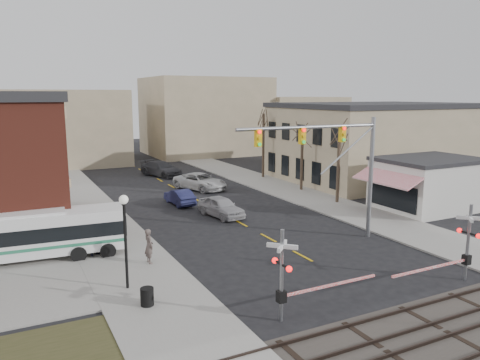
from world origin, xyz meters
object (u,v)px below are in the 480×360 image
rr_crossing_west (290,275)px  car_d (161,169)px  pedestrian_near (149,246)px  car_a (221,207)px  trash_bin (147,297)px  transit_bus (26,235)px  street_lamp (125,223)px  car_c (200,181)px  pedestrian_far (97,241)px  traffic_signal_mast (338,154)px  rr_crossing_east (462,245)px  car_b (180,197)px

rr_crossing_west → car_d: size_ratio=0.95×
pedestrian_near → car_a: bearing=-51.0°
trash_bin → car_d: 34.78m
transit_bus → rr_crossing_west: bearing=-52.7°
rr_crossing_west → car_d: bearing=80.8°
transit_bus → pedestrian_near: size_ratio=5.60×
street_lamp → trash_bin: size_ratio=5.69×
street_lamp → car_c: bearing=59.6°
pedestrian_far → trash_bin: bearing=-109.6°
street_lamp → traffic_signal_mast: bearing=5.9°
transit_bus → pedestrian_near: bearing=-30.7°
rr_crossing_west → trash_bin: 6.51m
car_c → car_d: 9.48m
rr_crossing_west → rr_crossing_east: 9.97m
traffic_signal_mast → trash_bin: 14.90m
rr_crossing_east → car_b: (-6.98, 22.64, -1.29)m
car_d → rr_crossing_west: bearing=-120.1°
rr_crossing_east → pedestrian_far: bearing=142.5°
car_a → pedestrian_near: 11.17m
street_lamp → car_a: size_ratio=1.00×
trash_bin → pedestrian_near: size_ratio=0.41×
rr_crossing_west → pedestrian_far: (-5.87, 11.63, -1.01)m
transit_bus → car_c: (16.61, 14.73, -0.78)m
rr_crossing_west → pedestrian_near: rr_crossing_west is taller
street_lamp → car_c: size_ratio=0.79×
rr_crossing_east → street_lamp: size_ratio=1.21×
traffic_signal_mast → trash_bin: bearing=-164.5°
rr_crossing_west → pedestrian_near: 9.67m
car_b → traffic_signal_mast: bearing=107.4°
rr_crossing_east → pedestrian_far: (-15.83, 12.14, -1.01)m
trash_bin → transit_bus: bearing=116.9°
transit_bus → pedestrian_far: 3.89m
transit_bus → traffic_signal_mast: traffic_signal_mast is taller
rr_crossing_east → pedestrian_near: (-13.46, 9.49, -0.86)m
transit_bus → street_lamp: (4.15, -6.50, 1.80)m
transit_bus → car_d: size_ratio=1.86×
car_c → pedestrian_far: size_ratio=3.52×
traffic_signal_mast → rr_crossing_east: 9.01m
car_a → pedestrian_near: pedestrian_near is taller
street_lamp → pedestrian_near: (1.93, 2.88, -2.30)m
street_lamp → trash_bin: bearing=-82.0°
traffic_signal_mast → rr_crossing_east: (1.62, -8.02, -3.77)m
rr_crossing_east → pedestrian_far: rr_crossing_east is taller
transit_bus → trash_bin: (4.48, -8.82, -1.07)m
rr_crossing_west → car_b: size_ratio=1.36×
transit_bus → car_b: transit_bus is taller
street_lamp → pedestrian_near: bearing=56.2°
rr_crossing_east → rr_crossing_west: bearing=177.0°
car_d → pedestrian_far: size_ratio=3.54×
car_b → car_c: 6.59m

